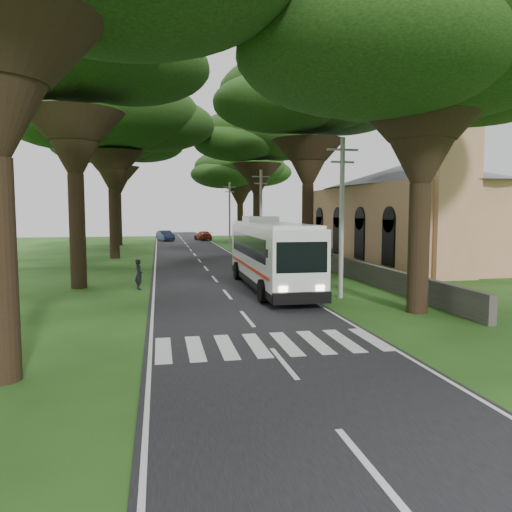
{
  "coord_description": "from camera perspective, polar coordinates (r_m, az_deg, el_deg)",
  "views": [
    {
      "loc": [
        -3.47,
        -17.65,
        4.41
      ],
      "look_at": [
        1.17,
        6.12,
        2.2
      ],
      "focal_mm": 35.0,
      "sensor_mm": 36.0,
      "label": 1
    }
  ],
  "objects": [
    {
      "name": "coach_bus",
      "position": [
        28.06,
        1.7,
        0.31
      ],
      "size": [
        3.06,
        12.69,
        3.74
      ],
      "rotation": [
        0.0,
        0.0,
        -0.01
      ],
      "color": "white",
      "rests_on": "ground"
    },
    {
      "name": "distant_car_c",
      "position": [
        74.59,
        -6.06,
        2.33
      ],
      "size": [
        2.63,
        4.8,
        1.32
      ],
      "primitive_type": "imported",
      "rotation": [
        0.0,
        0.0,
        3.32
      ],
      "color": "maroon",
      "rests_on": "road"
    },
    {
      "name": "tree_r_near",
      "position": [
        23.51,
        18.71,
        21.74
      ],
      "size": [
        14.91,
        14.91,
        14.47
      ],
      "color": "black",
      "rests_on": "ground"
    },
    {
      "name": "church",
      "position": [
        44.63,
        17.6,
        5.62
      ],
      "size": [
        14.0,
        24.0,
        11.6
      ],
      "color": "tan",
      "rests_on": "ground"
    },
    {
      "name": "pedestrian",
      "position": [
        28.63,
        -13.25,
        -2.06
      ],
      "size": [
        0.58,
        0.72,
        1.7
      ],
      "primitive_type": "imported",
      "rotation": [
        0.0,
        0.0,
        1.89
      ],
      "color": "black",
      "rests_on": "ground"
    },
    {
      "name": "tree_r_far",
      "position": [
        74.87,
        -1.84,
        9.96
      ],
      "size": [
        13.49,
        13.49,
        13.59
      ],
      "color": "black",
      "rests_on": "ground"
    },
    {
      "name": "pole_far",
      "position": [
        64.28,
        -3.04,
        5.01
      ],
      "size": [
        1.6,
        0.24,
        8.0
      ],
      "color": "gray",
      "rests_on": "ground"
    },
    {
      "name": "tree_l_far",
      "position": [
        66.43,
        -15.68,
        12.69
      ],
      "size": [
        14.12,
        14.12,
        16.44
      ],
      "color": "black",
      "rests_on": "ground"
    },
    {
      "name": "property_wall",
      "position": [
        43.64,
        5.6,
        0.18
      ],
      "size": [
        0.35,
        50.0,
        1.2
      ],
      "primitive_type": "cube",
      "color": "#383533",
      "rests_on": "ground"
    },
    {
      "name": "tree_r_midb",
      "position": [
        57.32,
        0.11,
        13.49
      ],
      "size": [
        13.23,
        13.23,
        15.66
      ],
      "color": "black",
      "rests_on": "ground"
    },
    {
      "name": "pole_near",
      "position": [
        25.29,
        9.76,
        4.62
      ],
      "size": [
        1.6,
        0.24,
        8.0
      ],
      "color": "gray",
      "rests_on": "ground"
    },
    {
      "name": "crosswalk",
      "position": [
        16.63,
        1.44,
        -10.17
      ],
      "size": [
        8.0,
        3.0,
        0.01
      ],
      "primitive_type": "cube",
      "color": "silver",
      "rests_on": "ground"
    },
    {
      "name": "distant_car_b",
      "position": [
        73.55,
        -10.34,
        2.3
      ],
      "size": [
        2.77,
        4.78,
        1.49
      ],
      "primitive_type": "imported",
      "rotation": [
        0.0,
        0.0,
        0.28
      ],
      "color": "navy",
      "rests_on": "road"
    },
    {
      "name": "tree_l_mida",
      "position": [
        31.22,
        -20.33,
        21.05
      ],
      "size": [
        12.88,
        12.88,
        16.06
      ],
      "color": "black",
      "rests_on": "ground"
    },
    {
      "name": "tree_r_mida",
      "position": [
        40.31,
        6.05,
        17.67
      ],
      "size": [
        13.79,
        13.79,
        16.23
      ],
      "color": "black",
      "rests_on": "ground"
    },
    {
      "name": "pole_mid",
      "position": [
        44.56,
        0.57,
        4.92
      ],
      "size": [
        1.6,
        0.24,
        8.0
      ],
      "color": "gray",
      "rests_on": "ground"
    },
    {
      "name": "tree_l_midb",
      "position": [
        48.58,
        -16.21,
        15.19
      ],
      "size": [
        15.87,
        15.87,
        16.46
      ],
      "color": "black",
      "rests_on": "ground"
    },
    {
      "name": "ground",
      "position": [
        18.52,
        0.08,
        -8.56
      ],
      "size": [
        140.0,
        140.0,
        0.0
      ],
      "primitive_type": "plane",
      "color": "#1D4513",
      "rests_on": "ground"
    },
    {
      "name": "road",
      "position": [
        43.01,
        -6.36,
        -0.69
      ],
      "size": [
        8.0,
        120.0,
        0.04
      ],
      "primitive_type": "cube",
      "color": "black",
      "rests_on": "ground"
    }
  ]
}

